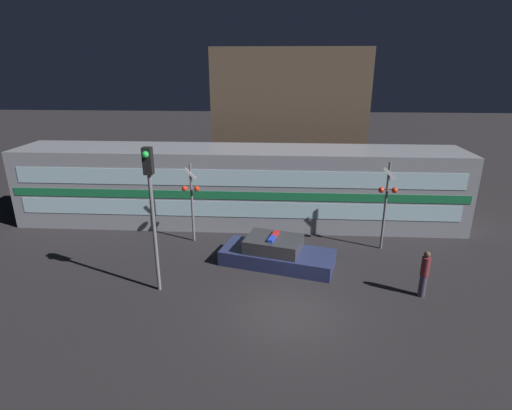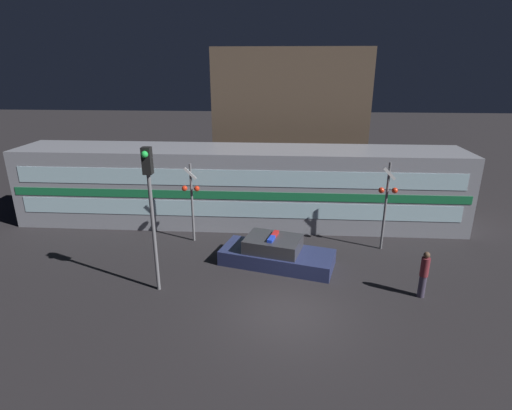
{
  "view_description": "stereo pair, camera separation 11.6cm",
  "coord_description": "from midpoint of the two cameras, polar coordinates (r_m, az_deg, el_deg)",
  "views": [
    {
      "loc": [
        -0.38,
        -11.46,
        7.82
      ],
      "look_at": [
        -1.43,
        5.7,
        1.75
      ],
      "focal_mm": 28.0,
      "sensor_mm": 36.0,
      "label": 1
    },
    {
      "loc": [
        -0.27,
        -11.45,
        7.82
      ],
      "look_at": [
        -1.43,
        5.7,
        1.75
      ],
      "focal_mm": 28.0,
      "sensor_mm": 36.0,
      "label": 2
    }
  ],
  "objects": [
    {
      "name": "crossing_signal_near",
      "position": [
        18.01,
        17.95,
        0.79
      ],
      "size": [
        0.81,
        0.31,
        3.97
      ],
      "color": "slate",
      "rests_on": "ground_plane"
    },
    {
      "name": "train",
      "position": [
        20.46,
        -2.66,
        2.74
      ],
      "size": [
        22.27,
        3.2,
        3.88
      ],
      "color": "gray",
      "rests_on": "ground_plane"
    },
    {
      "name": "police_car",
      "position": [
        16.54,
        2.73,
        -6.95
      ],
      "size": [
        4.88,
        2.92,
        1.28
      ],
      "rotation": [
        0.0,
        0.0,
        -0.26
      ],
      "color": "navy",
      "rests_on": "ground_plane"
    },
    {
      "name": "ground_plane",
      "position": [
        13.87,
        4.38,
        -14.92
      ],
      "size": [
        120.0,
        120.0,
        0.0
      ],
      "primitive_type": "plane",
      "color": "#262326"
    },
    {
      "name": "pedestrian",
      "position": [
        15.33,
        22.71,
        -9.02
      ],
      "size": [
        0.29,
        0.29,
        1.75
      ],
      "color": "#3F384C",
      "rests_on": "ground_plane"
    },
    {
      "name": "building_left",
      "position": [
        26.41,
        4.54,
        11.93
      ],
      "size": [
        9.39,
        4.23,
        8.78
      ],
      "color": "brown",
      "rests_on": "ground_plane"
    },
    {
      "name": "crossing_signal_far",
      "position": [
        18.21,
        -9.39,
        1.22
      ],
      "size": [
        0.81,
        0.31,
        3.7
      ],
      "color": "slate",
      "rests_on": "ground_plane"
    },
    {
      "name": "traffic_light_corner",
      "position": [
        13.92,
        -15.02,
        1.45
      ],
      "size": [
        0.3,
        0.46,
        5.28
      ],
      "color": "slate",
      "rests_on": "ground_plane"
    }
  ]
}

